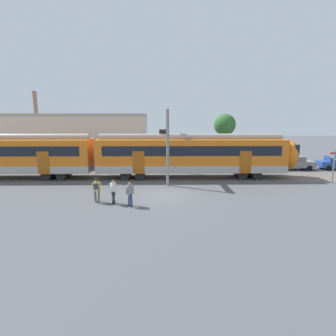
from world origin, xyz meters
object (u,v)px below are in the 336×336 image
object	(u,v)px
parked_car_grey	(295,163)
parked_car_blue	(336,163)
pedestrian_grey	(130,191)
pedestrian_white	(113,189)
pedestrian_yellow	(97,188)
commuter_train	(103,155)
crossing_signal	(334,161)

from	to	relation	value
parked_car_grey	parked_car_blue	bearing A→B (deg)	-0.24
pedestrian_grey	parked_car_blue	bearing A→B (deg)	30.24
pedestrian_white	pedestrian_grey	world-z (taller)	same
pedestrian_yellow	pedestrian_grey	distance (m)	2.56
parked_car_grey	parked_car_blue	xyz separation A→B (m)	(4.74, -0.02, 0.00)
pedestrian_white	parked_car_grey	bearing A→B (deg)	33.62
parked_car_grey	pedestrian_yellow	bearing A→B (deg)	-148.73
commuter_train	pedestrian_grey	size ratio (longest dim) A/B	22.83
pedestrian_grey	parked_car_blue	distance (m)	25.58
parked_car_grey	parked_car_blue	distance (m)	4.74
commuter_train	parked_car_grey	size ratio (longest dim) A/B	9.47
pedestrian_yellow	parked_car_blue	size ratio (longest dim) A/B	0.41
commuter_train	pedestrian_grey	bearing A→B (deg)	-67.27
parked_car_grey	commuter_train	bearing A→B (deg)	-168.87
commuter_train	crossing_signal	world-z (taller)	commuter_train
parked_car_blue	pedestrian_yellow	bearing A→B (deg)	-153.94
commuter_train	pedestrian_yellow	world-z (taller)	commuter_train
pedestrian_grey	crossing_signal	xyz separation A→B (m)	(17.28, 5.99, 1.02)
commuter_train	crossing_signal	bearing A→B (deg)	-7.53
pedestrian_yellow	pedestrian_white	world-z (taller)	same
pedestrian_white	parked_car_blue	xyz separation A→B (m)	(23.31, 12.33, -0.21)
pedestrian_grey	parked_car_blue	xyz separation A→B (m)	(22.10, 12.88, -0.21)
pedestrian_yellow	pedestrian_white	xyz separation A→B (m)	(1.18, -0.35, 0.00)
parked_car_grey	crossing_signal	size ratio (longest dim) A/B	1.34
pedestrian_white	parked_car_grey	distance (m)	22.30
pedestrian_yellow	pedestrian_grey	xyz separation A→B (m)	(2.39, -0.91, 0.00)
parked_car_blue	commuter_train	bearing A→B (deg)	-170.92
pedestrian_white	pedestrian_grey	distance (m)	1.33
parked_car_grey	crossing_signal	world-z (taller)	crossing_signal
crossing_signal	commuter_train	bearing A→B (deg)	172.47
parked_car_blue	crossing_signal	xyz separation A→B (m)	(-4.82, -6.89, 1.23)
pedestrian_white	crossing_signal	bearing A→B (deg)	16.39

